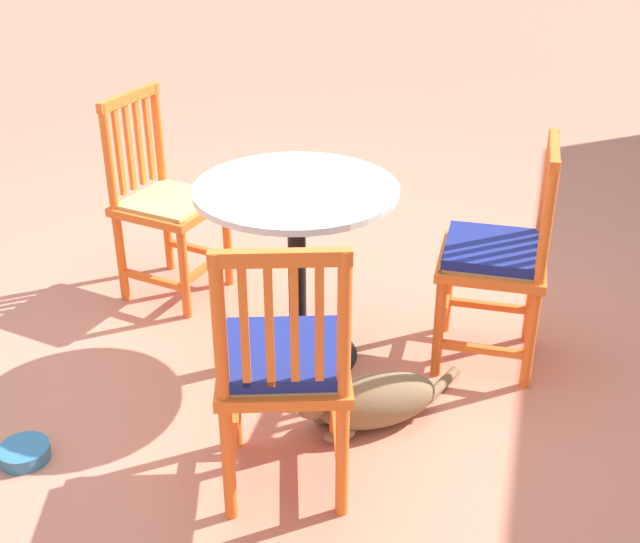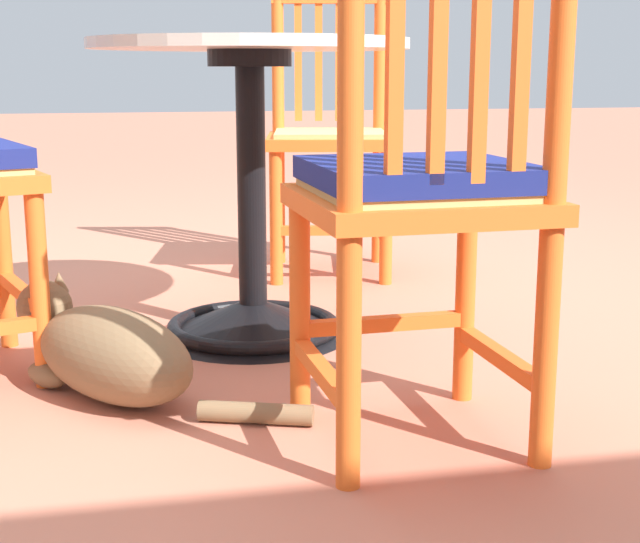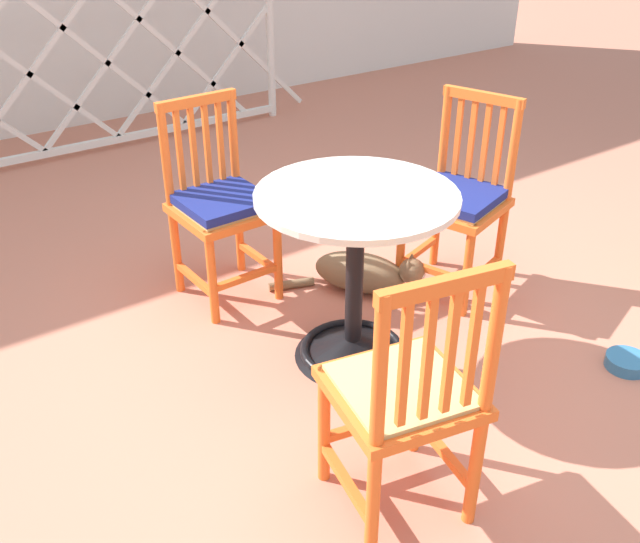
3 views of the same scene
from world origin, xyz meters
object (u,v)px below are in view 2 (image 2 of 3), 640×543
object	(u,v)px
cafe_table	(252,224)
tabby_cat	(103,351)
orange_chair_near_fence	(421,197)
orange_chair_by_planter	(330,140)

from	to	relation	value
cafe_table	tabby_cat	world-z (taller)	cafe_table
cafe_table	orange_chair_near_fence	distance (m)	0.78
orange_chair_by_planter	tabby_cat	xyz separation A→B (m)	(0.73, 1.08, -0.34)
orange_chair_by_planter	orange_chair_near_fence	world-z (taller)	same
orange_chair_by_planter	tabby_cat	world-z (taller)	orange_chair_by_planter
cafe_table	orange_chair_near_fence	world-z (taller)	orange_chair_near_fence
cafe_table	orange_chair_by_planter	distance (m)	0.81
orange_chair_near_fence	tabby_cat	bearing A→B (deg)	-34.40
cafe_table	tabby_cat	distance (m)	0.55
orange_chair_by_planter	orange_chair_near_fence	bearing A→B (deg)	82.97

